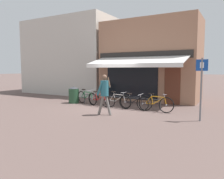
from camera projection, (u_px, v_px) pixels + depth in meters
The scene contains 12 objects.
ground_plane at pixel (109, 107), 11.84m from camera, with size 160.00×160.00×0.00m, color brown.
shop_front at pixel (150, 61), 14.64m from camera, with size 6.32×4.85×5.21m.
neighbour_building at pixel (71, 57), 18.64m from camera, with size 7.85×4.00×6.09m.
bike_rack_rail at pixel (119, 98), 11.74m from camera, with size 4.68×0.04×0.57m.
bicycle_green at pixel (87, 97), 12.72m from camera, with size 1.75×0.76×0.88m.
bicycle_red at pixel (99, 100), 12.06m from camera, with size 1.69×0.68×0.82m.
bicycle_silver at pixel (117, 101), 11.44m from camera, with size 1.71×0.52×0.87m.
bicycle_black at pixel (134, 102), 11.07m from camera, with size 1.69×0.52×0.82m.
bicycle_orange at pixel (156, 104), 10.48m from camera, with size 1.81×0.52×0.90m.
pedestrian_adult at pixel (104, 90), 9.65m from camera, with size 0.64×0.56×1.82m.
litter_bin at pixel (74, 95), 13.13m from camera, with size 0.62×0.62×1.00m.
parking_sign at pixel (201, 83), 8.47m from camera, with size 0.44×0.07×2.48m.
Camera 1 is at (5.92, -10.09, 2.05)m, focal length 35.00 mm.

